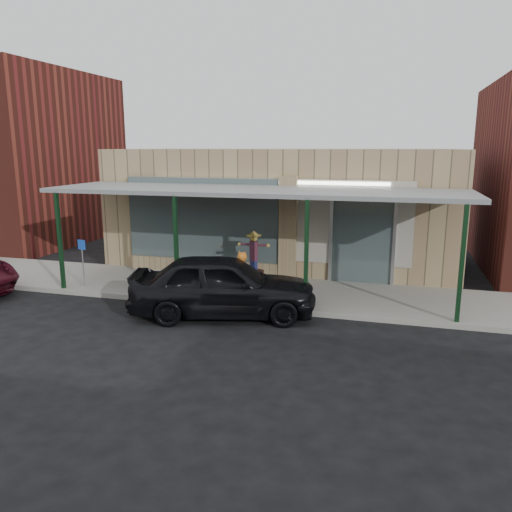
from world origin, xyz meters
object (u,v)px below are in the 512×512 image
(handicap_sign, at_px, (82,257))
(barrel_pumpkin, at_px, (174,281))
(barrel_scarecrow, at_px, (254,266))
(parked_sedan, at_px, (223,285))

(handicap_sign, bearing_deg, barrel_pumpkin, 23.61)
(barrel_scarecrow, xyz_separation_m, handicap_sign, (-4.86, -1.60, 0.36))
(handicap_sign, relative_size, parked_sedan, 0.28)
(barrel_scarecrow, distance_m, handicap_sign, 5.13)
(handicap_sign, bearing_deg, barrel_scarecrow, 31.78)
(barrel_scarecrow, relative_size, handicap_sign, 1.16)
(barrel_pumpkin, bearing_deg, parked_sedan, -35.40)
(barrel_pumpkin, height_order, parked_sedan, parked_sedan)
(barrel_pumpkin, xyz_separation_m, handicap_sign, (-2.72, -0.48, 0.68))
(barrel_pumpkin, height_order, handicap_sign, handicap_sign)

